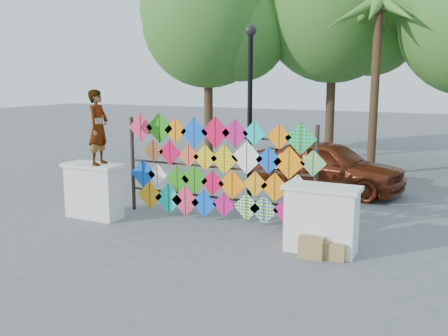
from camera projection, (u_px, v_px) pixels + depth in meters
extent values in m
plane|color=slate|center=(200.00, 230.00, 10.75)|extent=(80.00, 80.00, 0.00)
cube|color=white|center=(94.00, 192.00, 11.63)|extent=(1.30, 0.55, 1.20)
cube|color=white|center=(93.00, 165.00, 11.51)|extent=(1.40, 0.65, 0.08)
cube|color=white|center=(321.00, 221.00, 9.30)|extent=(1.30, 0.55, 1.20)
cube|color=white|center=(322.00, 188.00, 9.19)|extent=(1.40, 0.65, 0.08)
cylinder|color=black|center=(133.00, 164.00, 12.24)|extent=(0.09, 0.09, 2.30)
cylinder|color=black|center=(316.00, 181.00, 10.26)|extent=(0.09, 0.09, 2.30)
cube|color=black|center=(216.00, 197.00, 11.36)|extent=(4.60, 0.04, 0.04)
cube|color=black|center=(216.00, 167.00, 11.23)|extent=(4.60, 0.04, 0.04)
cube|color=black|center=(216.00, 136.00, 11.11)|extent=(4.60, 0.04, 0.04)
cube|color=#E83251|center=(141.00, 127.00, 11.89)|extent=(0.68, 0.01, 0.68)
cube|color=black|center=(141.00, 127.00, 11.88)|extent=(0.01, 0.01, 0.67)
cube|color=#248F11|center=(159.00, 128.00, 11.66)|extent=(0.73, 0.01, 0.73)
cube|color=black|center=(159.00, 128.00, 11.65)|extent=(0.01, 0.01, 0.72)
cube|color=orange|center=(175.00, 130.00, 11.48)|extent=(0.59, 0.01, 0.59)
cube|color=black|center=(175.00, 130.00, 11.47)|extent=(0.01, 0.01, 0.58)
cube|color=blue|center=(194.00, 133.00, 11.27)|extent=(0.71, 0.01, 0.71)
cube|color=black|center=(194.00, 133.00, 11.26)|extent=(0.01, 0.01, 0.69)
cube|color=#DA093D|center=(215.00, 132.00, 11.03)|extent=(0.71, 0.01, 0.71)
cube|color=black|center=(215.00, 132.00, 11.02)|extent=(0.01, 0.01, 0.70)
cube|color=#BF1269|center=(235.00, 133.00, 10.83)|extent=(0.63, 0.01, 0.63)
cube|color=black|center=(235.00, 133.00, 10.81)|extent=(0.01, 0.01, 0.62)
cube|color=#0CC3B0|center=(254.00, 133.00, 10.63)|extent=(0.55, 0.01, 0.55)
cube|color=black|center=(254.00, 133.00, 10.62)|extent=(0.01, 0.01, 0.54)
cube|color=orange|center=(279.00, 137.00, 10.39)|extent=(0.55, 0.01, 0.55)
cube|color=black|center=(279.00, 137.00, 10.38)|extent=(0.01, 0.01, 0.54)
cube|color=#0CC3B0|center=(301.00, 139.00, 10.19)|extent=(0.69, 0.01, 0.69)
cube|color=black|center=(301.00, 139.00, 10.18)|extent=(0.01, 0.01, 0.68)
cube|color=#E1F409|center=(154.00, 151.00, 11.79)|extent=(0.54, 0.01, 0.54)
cube|color=black|center=(153.00, 151.00, 11.78)|extent=(0.01, 0.01, 0.53)
cube|color=#DA093D|center=(170.00, 153.00, 11.59)|extent=(0.60, 0.01, 0.60)
cube|color=black|center=(170.00, 153.00, 11.58)|extent=(0.01, 0.01, 0.59)
cube|color=#E83251|center=(189.00, 156.00, 11.39)|extent=(0.54, 0.01, 0.54)
cube|color=black|center=(188.00, 156.00, 11.37)|extent=(0.01, 0.01, 0.53)
cube|color=#E1F409|center=(205.00, 158.00, 11.20)|extent=(0.61, 0.01, 0.61)
cube|color=black|center=(205.00, 158.00, 11.19)|extent=(0.01, 0.01, 0.60)
cube|color=orange|center=(224.00, 159.00, 11.00)|extent=(0.68, 0.01, 0.68)
cube|color=black|center=(224.00, 159.00, 10.99)|extent=(0.01, 0.01, 0.67)
cube|color=white|center=(247.00, 158.00, 10.75)|extent=(0.74, 0.01, 0.74)
cube|color=black|center=(247.00, 158.00, 10.74)|extent=(0.01, 0.01, 0.73)
cube|color=blue|center=(269.00, 160.00, 10.54)|extent=(0.60, 0.01, 0.60)
cube|color=black|center=(268.00, 160.00, 10.53)|extent=(0.01, 0.01, 0.59)
cube|color=orange|center=(289.00, 163.00, 10.35)|extent=(0.70, 0.01, 0.70)
cube|color=black|center=(289.00, 163.00, 10.34)|extent=(0.01, 0.01, 0.69)
cube|color=orange|center=(313.00, 163.00, 10.12)|extent=(0.56, 0.01, 0.56)
cube|color=black|center=(313.00, 163.00, 10.11)|extent=(0.01, 0.01, 0.55)
cube|color=blue|center=(143.00, 174.00, 11.98)|extent=(0.71, 0.01, 0.71)
cube|color=black|center=(143.00, 174.00, 11.97)|extent=(0.01, 0.01, 0.70)
cube|color=white|center=(157.00, 175.00, 11.80)|extent=(0.54, 0.01, 0.54)
cube|color=black|center=(157.00, 175.00, 11.79)|extent=(0.01, 0.01, 0.53)
cube|color=#248F11|center=(177.00, 179.00, 11.57)|extent=(0.64, 0.01, 0.64)
cube|color=black|center=(177.00, 179.00, 11.56)|extent=(0.01, 0.01, 0.62)
cube|color=#248F11|center=(194.00, 179.00, 11.37)|extent=(0.68, 0.01, 0.68)
cube|color=black|center=(194.00, 180.00, 11.36)|extent=(0.01, 0.01, 0.67)
cube|color=#DA093D|center=(213.00, 183.00, 11.18)|extent=(0.59, 0.01, 0.59)
cube|color=black|center=(212.00, 183.00, 11.17)|extent=(0.01, 0.01, 0.58)
cube|color=orange|center=(232.00, 185.00, 10.97)|extent=(0.68, 0.01, 0.68)
cube|color=black|center=(232.00, 185.00, 10.96)|extent=(0.01, 0.01, 0.67)
cube|color=orange|center=(255.00, 184.00, 10.72)|extent=(0.58, 0.01, 0.58)
cube|color=black|center=(255.00, 184.00, 10.71)|extent=(0.01, 0.01, 0.57)
cube|color=orange|center=(275.00, 187.00, 10.53)|extent=(0.65, 0.01, 0.65)
cube|color=black|center=(275.00, 188.00, 10.52)|extent=(0.01, 0.01, 0.64)
cube|color=white|center=(297.00, 191.00, 10.32)|extent=(0.70, 0.01, 0.70)
cube|color=black|center=(297.00, 191.00, 10.31)|extent=(0.01, 0.01, 0.69)
cube|color=orange|center=(150.00, 195.00, 11.94)|extent=(0.70, 0.01, 0.70)
cube|color=black|center=(150.00, 195.00, 11.93)|extent=(0.01, 0.01, 0.68)
cube|color=#0CC3B0|center=(169.00, 199.00, 11.72)|extent=(0.75, 0.01, 0.75)
cube|color=black|center=(168.00, 199.00, 11.71)|extent=(0.01, 0.01, 0.73)
cube|color=#E83251|center=(185.00, 201.00, 11.53)|extent=(0.73, 0.01, 0.73)
cube|color=black|center=(185.00, 201.00, 11.52)|extent=(0.01, 0.01, 0.72)
cube|color=blue|center=(204.00, 204.00, 11.32)|extent=(0.66, 0.01, 0.66)
cube|color=black|center=(204.00, 204.00, 11.31)|extent=(0.01, 0.01, 0.65)
cube|color=#BF1269|center=(224.00, 205.00, 11.09)|extent=(0.57, 0.01, 0.57)
cube|color=black|center=(224.00, 205.00, 11.08)|extent=(0.01, 0.01, 0.56)
cube|color=white|center=(247.00, 207.00, 10.86)|extent=(0.63, 0.01, 0.63)
cube|color=black|center=(246.00, 207.00, 10.85)|extent=(0.01, 0.01, 0.62)
cube|color=#E1F409|center=(264.00, 210.00, 10.69)|extent=(0.66, 0.01, 0.66)
cube|color=black|center=(264.00, 210.00, 10.68)|extent=(0.01, 0.01, 0.65)
cube|color=#BF1269|center=(289.00, 212.00, 10.44)|extent=(0.74, 0.01, 0.74)
cube|color=black|center=(289.00, 212.00, 10.42)|extent=(0.01, 0.01, 0.73)
cube|color=#DA093D|center=(310.00, 215.00, 10.24)|extent=(0.64, 0.01, 0.64)
cube|color=black|center=(310.00, 215.00, 10.23)|extent=(0.01, 0.01, 0.63)
cylinder|color=#4D3121|center=(209.00, 110.00, 20.30)|extent=(0.36, 0.36, 3.85)
sphere|color=#266720|center=(208.00, 22.00, 19.68)|extent=(5.20, 5.20, 5.20)
sphere|color=#266720|center=(241.00, 35.00, 19.48)|extent=(3.64, 3.64, 3.64)
sphere|color=#266720|center=(183.00, 9.00, 19.85)|extent=(3.38, 3.38, 3.38)
cylinder|color=#4D3121|center=(330.00, 107.00, 20.11)|extent=(0.36, 0.36, 4.12)
sphere|color=#266720|center=(334.00, 11.00, 19.44)|extent=(5.60, 5.60, 5.60)
sphere|color=#266720|center=(371.00, 25.00, 19.20)|extent=(3.92, 3.92, 3.92)
sphere|color=#266720|center=(444.00, 7.00, 16.25)|extent=(3.12, 3.12, 3.12)
cylinder|color=#4D3121|center=(375.00, 93.00, 16.38)|extent=(0.28, 0.28, 5.50)
sphere|color=#4D3121|center=(379.00, 5.00, 15.89)|extent=(0.60, 0.60, 0.60)
cone|color=#316822|center=(409.00, 12.00, 15.55)|extent=(1.82, 0.44, 1.16)
cone|color=#316822|center=(402.00, 15.00, 16.22)|extent=(1.60, 1.60, 1.16)
cone|color=#316822|center=(383.00, 17.00, 16.73)|extent=(0.44, 1.82, 1.16)
cone|color=#316822|center=(362.00, 17.00, 16.77)|extent=(1.60, 1.60, 1.16)
cone|color=#316822|center=(350.00, 15.00, 16.32)|extent=(1.82, 0.44, 1.16)
cone|color=#316822|center=(355.00, 12.00, 15.65)|extent=(1.60, 1.60, 1.16)
cone|color=#316822|center=(374.00, 10.00, 15.14)|extent=(0.44, 1.82, 1.16)
cone|color=#316822|center=(397.00, 10.00, 15.10)|extent=(1.60, 1.60, 1.16)
imported|color=#99999E|center=(98.00, 127.00, 11.26)|extent=(0.51, 0.68, 1.70)
imported|color=#612210|center=(327.00, 166.00, 14.34)|extent=(4.59, 2.40, 1.49)
cylinder|color=black|center=(250.00, 126.00, 12.01)|extent=(0.12, 0.12, 4.20)
sphere|color=black|center=(251.00, 30.00, 11.61)|extent=(0.28, 0.28, 0.28)
cube|color=#9A7B4A|center=(313.00, 246.00, 9.13)|extent=(0.45, 0.40, 0.40)
cube|color=#9A7B4A|center=(336.00, 250.00, 9.04)|extent=(0.37, 0.34, 0.32)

